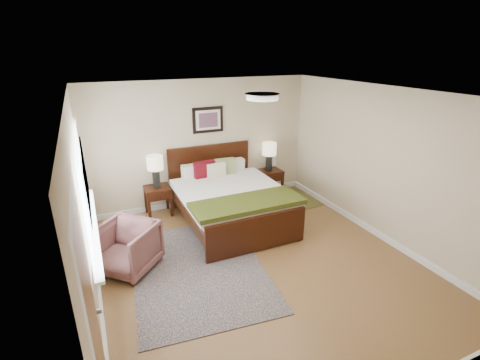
{
  "coord_description": "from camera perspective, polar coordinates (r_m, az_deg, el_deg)",
  "views": [
    {
      "loc": [
        -2.08,
        -3.94,
        3.04
      ],
      "look_at": [
        0.06,
        0.81,
        1.05
      ],
      "focal_mm": 26.0,
      "sensor_mm": 36.0,
      "label": 1
    }
  ],
  "objects": [
    {
      "name": "lamp_left",
      "position": [
        6.62,
        -13.75,
        2.21
      ],
      "size": [
        0.3,
        0.3,
        0.61
      ],
      "color": "black",
      "rests_on": "nightstand_left"
    },
    {
      "name": "ceiling",
      "position": [
        4.48,
        3.69,
        13.97
      ],
      "size": [
        4.5,
        5.0,
        0.02
      ],
      "primitive_type": "cube",
      "color": "white",
      "rests_on": "back_wall"
    },
    {
      "name": "bed",
      "position": [
        6.29,
        -1.72,
        -2.4
      ],
      "size": [
        1.83,
        2.23,
        1.2
      ],
      "color": "black",
      "rests_on": "ground"
    },
    {
      "name": "rug_persian",
      "position": [
        5.3,
        -6.86,
        -14.19
      ],
      "size": [
        2.09,
        2.76,
        0.01
      ],
      "primitive_type": "cube",
      "rotation": [
        0.0,
        0.0,
        -0.11
      ],
      "color": "#0B1A38",
      "rests_on": "ground"
    },
    {
      "name": "lamp_right",
      "position": [
        7.41,
        4.82,
        4.62
      ],
      "size": [
        0.3,
        0.3,
        0.61
      ],
      "color": "black",
      "rests_on": "nightstand_right"
    },
    {
      "name": "nightstand_left",
      "position": [
        6.79,
        -13.33,
        -2.14
      ],
      "size": [
        0.48,
        0.43,
        0.57
      ],
      "color": "black",
      "rests_on": "ground"
    },
    {
      "name": "floor",
      "position": [
        5.39,
        3.06,
        -13.45
      ],
      "size": [
        5.0,
        5.0,
        0.0
      ],
      "primitive_type": "plane",
      "color": "brown",
      "rests_on": "ground"
    },
    {
      "name": "rug_navy",
      "position": [
        7.56,
        9.01,
        -3.02
      ],
      "size": [
        0.78,
        1.12,
        0.01
      ],
      "primitive_type": "cube",
      "rotation": [
        0.0,
        0.0,
        0.05
      ],
      "color": "black",
      "rests_on": "ground"
    },
    {
      "name": "ceil_fixture",
      "position": [
        4.49,
        3.68,
        13.53
      ],
      "size": [
        0.44,
        0.44,
        0.08
      ],
      "color": "white",
      "rests_on": "ceiling"
    },
    {
      "name": "armchair",
      "position": [
        5.32,
        -18.14,
        -10.52
      ],
      "size": [
        1.09,
        1.09,
        0.71
      ],
      "primitive_type": "imported",
      "rotation": [
        0.0,
        0.0,
        -0.77
      ],
      "color": "brown",
      "rests_on": "ground"
    },
    {
      "name": "nightstand_right",
      "position": [
        7.59,
        4.73,
        0.07
      ],
      "size": [
        0.56,
        0.42,
        0.55
      ],
      "color": "black",
      "rests_on": "ground"
    },
    {
      "name": "wall_art",
      "position": [
        6.9,
        -5.28,
        9.8
      ],
      "size": [
        0.62,
        0.05,
        0.5
      ],
      "color": "black",
      "rests_on": "back_wall"
    },
    {
      "name": "right_wall",
      "position": [
        6.12,
        22.42,
        2.29
      ],
      "size": [
        0.04,
        5.0,
        2.5
      ],
      "primitive_type": "cube",
      "color": "#C9B191",
      "rests_on": "ground"
    },
    {
      "name": "back_wall",
      "position": [
        7.0,
        -6.16,
        5.97
      ],
      "size": [
        4.5,
        0.04,
        2.5
      ],
      "primitive_type": "cube",
      "color": "#C9B191",
      "rests_on": "ground"
    },
    {
      "name": "left_wall",
      "position": [
        4.33,
        -24.29,
        -5.5
      ],
      "size": [
        0.04,
        5.0,
        2.5
      ],
      "primitive_type": "cube",
      "color": "#C9B191",
      "rests_on": "ground"
    },
    {
      "name": "window",
      "position": [
        4.93,
        -24.08,
        -0.71
      ],
      "size": [
        0.11,
        2.72,
        1.32
      ],
      "color": "silver",
      "rests_on": "left_wall"
    },
    {
      "name": "front_wall",
      "position": [
        3.1,
        26.17,
        -16.86
      ],
      "size": [
        4.5,
        0.04,
        2.5
      ],
      "primitive_type": "cube",
      "color": "#C9B191",
      "rests_on": "ground"
    },
    {
      "name": "door",
      "position": [
        2.94,
        -22.45,
        -22.93
      ],
      "size": [
        0.06,
        1.0,
        2.18
      ],
      "color": "silver",
      "rests_on": "ground"
    }
  ]
}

